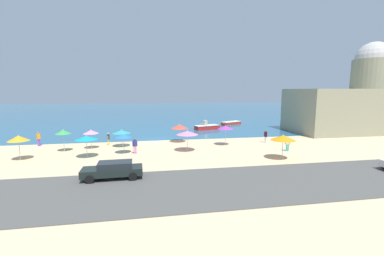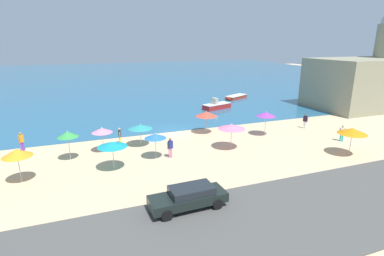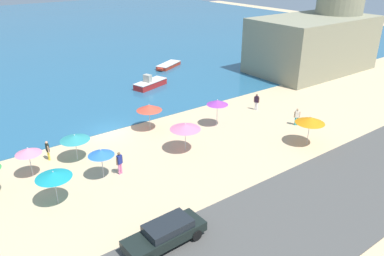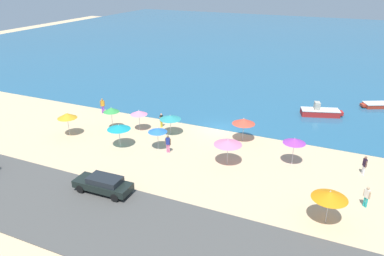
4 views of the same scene
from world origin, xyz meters
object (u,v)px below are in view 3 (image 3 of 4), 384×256
Objects in this scene: beach_umbrella_0 at (310,120)px; parked_car_3 at (166,233)px; beach_umbrella_6 at (217,102)px; bather_0 at (257,101)px; beach_umbrella_1 at (28,151)px; beach_umbrella_5 at (101,153)px; skiff_offshore at (150,83)px; beach_umbrella_9 at (149,107)px; harbor_fortress at (322,32)px; bather_1 at (48,149)px; bather_4 at (297,116)px; skiff_nearshore at (168,65)px; bather_2 at (120,162)px; beach_umbrella_3 at (53,175)px; beach_umbrella_8 at (75,138)px; beach_umbrella_2 at (185,127)px.

beach_umbrella_0 is 16.39m from parked_car_3.
beach_umbrella_6 is 1.51× the size of bather_0.
beach_umbrella_1 is 5.10m from beach_umbrella_5.
skiff_offshore is at bearing 86.67° from beach_umbrella_6.
harbor_fortress is (29.66, 4.07, 2.89)m from beach_umbrella_9.
bather_1 reaches higher than parked_car_3.
beach_umbrella_0 is 1.52× the size of bather_4.
bather_0 is 18.97m from skiff_nearshore.
beach_umbrella_3 is at bearing -169.96° from bather_2.
bather_2 is (-16.84, -3.10, 0.03)m from bather_0.
beach_umbrella_8 is 0.13× the size of harbor_fortress.
beach_umbrella_6 reaches higher than skiff_nearshore.
bather_0 is (5.78, 0.66, -1.35)m from beach_umbrella_6.
harbor_fortress reaches higher than beach_umbrella_6.
beach_umbrella_1 is 22.08m from bather_0.
bather_1 is at bearing 161.29° from bather_4.
beach_umbrella_5 is 8.53m from beach_umbrella_9.
beach_umbrella_3 is at bearing -102.11° from bather_1.
bather_2 reaches higher than bather_0.
beach_umbrella_5 is at bearing 168.38° from bather_2.
beach_umbrella_6 reaches higher than beach_umbrella_9.
beach_umbrella_6 is at bearing 12.44° from bather_2.
bather_4 is (6.04, -4.29, -1.37)m from beach_umbrella_6.
beach_umbrella_3 reaches higher than bather_4.
bather_4 is at bearing -18.71° from bather_1.
parked_car_3 is (0.42, -12.00, -1.11)m from beach_umbrella_8.
bather_2 is at bearing -65.83° from beach_umbrella_8.
bather_2 is (5.20, -3.40, -1.05)m from beach_umbrella_1.
bather_4 is (21.90, -1.00, -1.14)m from beach_umbrella_3.
beach_umbrella_6 is at bearing 24.05° from beach_umbrella_2.
beach_umbrella_5 is at bearing -81.59° from beach_umbrella_8.
skiff_nearshore is at bearing 50.08° from bather_2.
beach_umbrella_2 is 5.73m from beach_umbrella_6.
skiff_offshore is at bearing 41.36° from beach_umbrella_8.
beach_umbrella_1 reaches higher than bather_0.
bather_2 is (-5.83, -0.11, -1.15)m from beach_umbrella_2.
beach_umbrella_1 is at bearing 108.65° from parked_car_3.
beach_umbrella_5 is at bearing -165.87° from harbor_fortress.
beach_umbrella_6 is 7.53m from bather_4.
bather_4 is at bearing -6.16° from bather_2.
parked_car_3 is at bearing -161.15° from bather_4.
bather_4 is at bearing -35.38° from beach_umbrella_6.
beach_umbrella_6 is at bearing 144.62° from bather_4.
bather_2 is at bearing -169.56° from bather_0.
harbor_fortress reaches higher than bather_1.
harbor_fortress is at bearing 8.47° from beach_umbrella_1.
beach_umbrella_1 is 30.11m from skiff_nearshore.
beach_umbrella_9 is at bearing -172.18° from harbor_fortress.
skiff_nearshore is (21.92, 16.87, -0.57)m from bather_1.
bather_4 is at bearing -6.52° from beach_umbrella_5.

